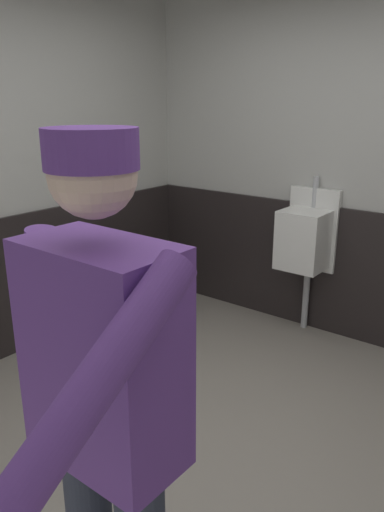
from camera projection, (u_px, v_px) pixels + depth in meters
The scene contains 7 objects.
ground_plane at pixel (210, 464), 2.58m from camera, with size 4.29×4.28×0.04m, color gray.
wall_back at pixel (367, 152), 3.57m from camera, with size 4.29×0.12×2.86m, color #B2B2AD.
wainscot_band_back at pixel (350, 275), 3.79m from camera, with size 3.69×0.03×1.02m, color black.
wainscot_band_left at pixel (1, 290), 3.50m from camera, with size 0.03×3.68×1.02m, color black.
urinal_solo at pixel (305, 239), 3.79m from camera, with size 0.40×0.34×1.24m.
person at pixel (104, 405), 1.32m from camera, with size 0.64×0.60×1.74m.
trash_bin at pixel (124, 288), 4.04m from camera, with size 0.36×0.36×0.65m, color #38383D.
Camera 1 is at (1.24, -1.74, 1.80)m, focal length 34.79 mm.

